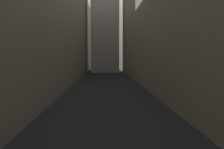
# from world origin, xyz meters

# --- Properties ---
(ground_plane) EXTENTS (264.00, 264.00, 0.00)m
(ground_plane) POSITION_xyz_m (0.00, 48.00, 0.00)
(ground_plane) COLOR black
(building_block_left) EXTENTS (15.66, 108.00, 23.10)m
(building_block_left) POSITION_xyz_m (-13.33, 50.00, 11.55)
(building_block_left) COLOR gray
(building_block_left) RESTS_ON ground
(building_block_right) EXTENTS (15.08, 108.00, 24.07)m
(building_block_right) POSITION_xyz_m (13.04, 50.00, 12.03)
(building_block_right) COLOR gray
(building_block_right) RESTS_ON ground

